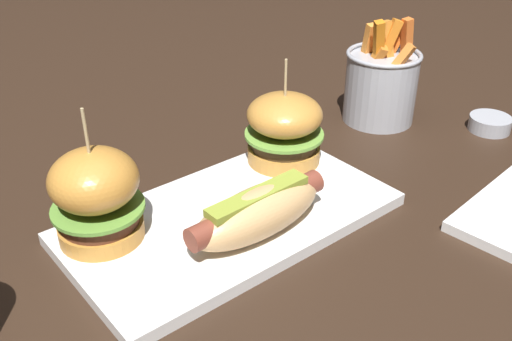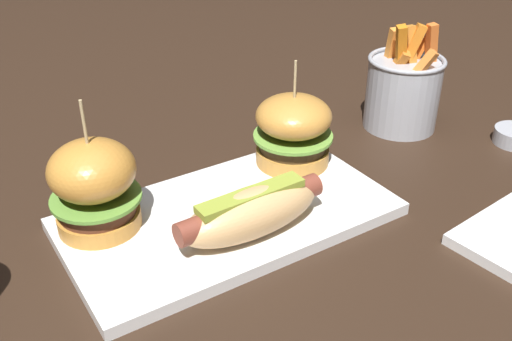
% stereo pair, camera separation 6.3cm
% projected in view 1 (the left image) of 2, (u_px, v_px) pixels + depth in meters
% --- Properties ---
extents(ground_plane, '(3.00, 3.00, 0.00)m').
position_uv_depth(ground_plane, '(231.00, 223.00, 0.64)').
color(ground_plane, black).
extents(platter_main, '(0.35, 0.19, 0.01)m').
position_uv_depth(platter_main, '(231.00, 218.00, 0.64)').
color(platter_main, white).
rests_on(platter_main, ground).
extents(hot_dog, '(0.17, 0.06, 0.05)m').
position_uv_depth(hot_dog, '(254.00, 213.00, 0.59)').
color(hot_dog, tan).
rests_on(hot_dog, platter_main).
extents(slider_left, '(0.09, 0.09, 0.14)m').
position_uv_depth(slider_left, '(96.00, 195.00, 0.57)').
color(slider_left, '#C78434').
rests_on(slider_left, platter_main).
extents(slider_right, '(0.10, 0.10, 0.13)m').
position_uv_depth(slider_right, '(284.00, 128.00, 0.71)').
color(slider_right, '#C68638').
rests_on(slider_right, platter_main).
extents(fries_bucket, '(0.11, 0.11, 0.15)m').
position_uv_depth(fries_bucket, '(381.00, 84.00, 0.84)').
color(fries_bucket, '#A8AAB2').
rests_on(fries_bucket, ground).
extents(sauce_ramekin, '(0.06, 0.06, 0.02)m').
position_uv_depth(sauce_ramekin, '(490.00, 123.00, 0.83)').
color(sauce_ramekin, '#A8AAB2').
rests_on(sauce_ramekin, ground).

